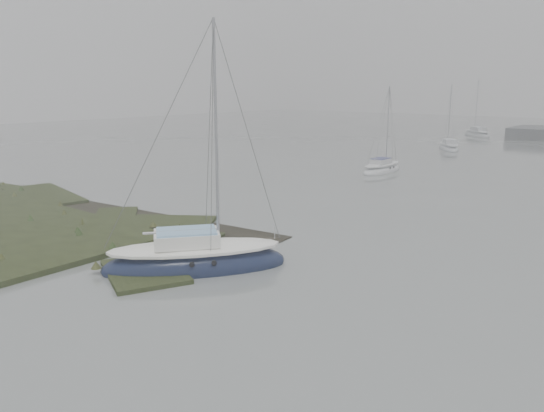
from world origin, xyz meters
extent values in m
plane|color=slate|center=(0.00, 30.00, 0.00)|extent=(160.00, 160.00, 0.00)
ellipsoid|color=#101934|center=(1.50, 1.00, 0.11)|extent=(5.85, 6.53, 1.61)
ellipsoid|color=white|center=(1.50, 1.00, 0.76)|extent=(4.98, 5.60, 0.45)
cube|color=white|center=(1.32, 0.78, 1.16)|extent=(2.53, 2.66, 0.47)
cube|color=#8CBDE8|center=(1.32, 0.78, 1.42)|extent=(2.34, 2.46, 0.08)
cylinder|color=#939399|center=(2.03, 1.66, 4.88)|extent=(0.10, 0.10, 7.58)
cylinder|color=#939399|center=(1.20, 0.63, 1.42)|extent=(1.73, 2.12, 0.09)
ellipsoid|color=silver|center=(-3.77, 25.34, 0.08)|extent=(1.70, 4.96, 1.20)
ellipsoid|color=silver|center=(-3.77, 25.34, 0.56)|extent=(1.36, 4.32, 0.34)
cube|color=silver|center=(-3.77, 25.13, 0.86)|extent=(1.08, 1.71, 0.35)
cube|color=navy|center=(-3.77, 25.13, 1.06)|extent=(1.01, 1.57, 0.06)
cylinder|color=#939399|center=(-3.76, 25.98, 3.63)|extent=(0.08, 0.08, 5.64)
cylinder|color=#939399|center=(-3.77, 24.99, 1.06)|extent=(0.09, 1.98, 0.06)
ellipsoid|color=#B8BCC3|center=(-5.27, 42.95, 0.09)|extent=(4.13, 5.18, 1.23)
ellipsoid|color=silver|center=(-5.27, 42.95, 0.58)|extent=(3.50, 4.45, 0.35)
cube|color=silver|center=(-5.16, 42.77, 0.88)|extent=(1.85, 2.05, 0.36)
cube|color=silver|center=(-5.16, 42.77, 1.09)|extent=(1.71, 1.89, 0.06)
cylinder|color=#939399|center=(-5.62, 43.50, 3.73)|extent=(0.08, 0.08, 5.80)
cylinder|color=#939399|center=(-5.08, 42.64, 1.09)|extent=(1.14, 1.75, 0.07)
ellipsoid|color=#A4AAAE|center=(-8.15, 60.36, 0.10)|extent=(5.31, 5.19, 1.36)
ellipsoid|color=silver|center=(-8.15, 60.36, 0.64)|extent=(4.54, 4.43, 0.38)
cube|color=silver|center=(-7.97, 60.20, 0.97)|extent=(2.21, 2.19, 0.40)
cube|color=#A8ABB3|center=(-7.97, 60.20, 1.20)|extent=(2.04, 2.02, 0.06)
cylinder|color=#939399|center=(-8.67, 60.86, 4.11)|extent=(0.09, 0.09, 6.39)
cylinder|color=#939399|center=(-7.86, 60.08, 1.20)|extent=(1.67, 1.60, 0.07)
camera|label=1|loc=(15.13, -11.40, 6.45)|focal=35.00mm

